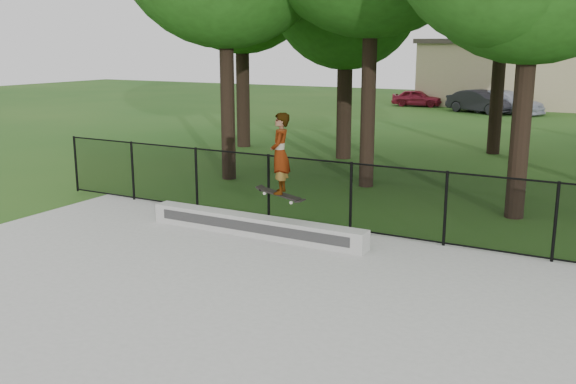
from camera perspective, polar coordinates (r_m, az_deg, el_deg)
name	(u,v)px	position (r m, az deg, el deg)	size (l,w,h in m)	color
ground	(174,346)	(8.94, -10.09, -13.30)	(100.00, 100.00, 0.00)	#1B4914
concrete_slab	(174,344)	(8.93, -10.10, -13.13)	(14.00, 12.00, 0.06)	#A6A6A0
grind_ledge	(255,226)	(13.32, -2.96, -3.01)	(4.95, 0.40, 0.41)	#B7B7B1
car_a	(417,98)	(42.97, 11.38, 8.20)	(1.28, 3.15, 1.08)	maroon
car_b	(480,102)	(39.66, 16.73, 7.71)	(1.41, 3.66, 1.33)	black
car_c	(506,102)	(39.81, 18.82, 7.58)	(1.87, 4.22, 1.33)	#A8ACBF
skater_airborne	(280,155)	(12.53, -0.71, 3.28)	(0.83, 0.68, 1.75)	black
chainlink_fence	(351,197)	(13.49, 5.60, -0.45)	(16.06, 0.06, 1.50)	black
distant_building	(520,73)	(44.78, 19.91, 9.95)	(12.40, 6.40, 4.30)	tan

